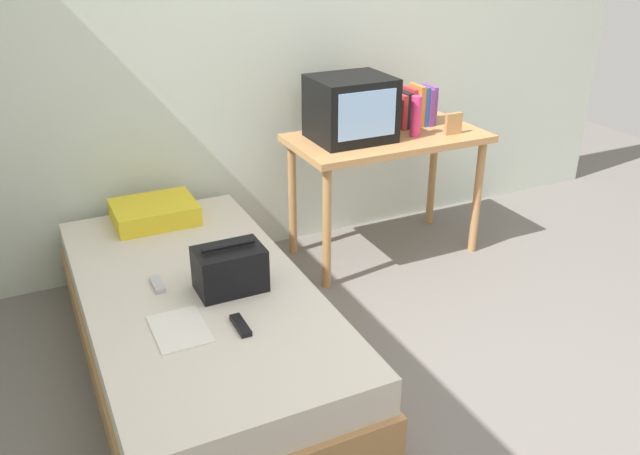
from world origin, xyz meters
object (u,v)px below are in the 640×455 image
desk (387,151)px  tv (351,108)px  bed (199,326)px  water_bottle (416,116)px  remote_dark (241,325)px  picture_frame (453,124)px  pillow (154,212)px  handbag (230,269)px  magazine (180,329)px  remote_silver (157,284)px  book_row (414,107)px

desk → tv: 0.37m
bed → water_bottle: 1.74m
water_bottle → remote_dark: bearing=-146.4°
desk → picture_frame: bearing=-23.7°
bed → pillow: size_ratio=4.58×
water_bottle → remote_dark: water_bottle is taller
handbag → remote_dark: size_ratio=1.92×
desk → pillow: desk is taller
bed → tv: tv is taller
remote_dark → bed: bearing=100.0°
magazine → remote_silver: remote_silver is taller
book_row → pillow: 1.68m
remote_dark → pillow: bearing=93.6°
handbag → remote_silver: (-0.29, 0.16, -0.09)m
bed → water_bottle: size_ratio=8.41×
book_row → remote_dark: bearing=-143.4°
desk → magazine: bearing=-148.2°
tv → remote_silver: bearing=-155.3°
book_row → magazine: book_row is taller
water_bottle → magazine: size_ratio=0.82×
tv → remote_dark: 1.59m
handbag → magazine: bearing=-143.0°
tv → picture_frame: (0.59, -0.18, -0.12)m
pillow → remote_dark: pillow is taller
tv → handbag: 1.32m
tv → remote_dark: bearing=-134.9°
bed → remote_dark: bearing=-80.0°
tv → book_row: 0.50m
pillow → tv: bearing=-5.8°
remote_silver → picture_frame: bearing=12.3°
tv → remote_silver: 1.51m
book_row → remote_silver: 1.96m
water_bottle → remote_silver: size_ratio=1.65×
picture_frame → magazine: size_ratio=0.44×
tv → handbag: bearing=-142.9°
desk → book_row: bearing=23.6°
bed → handbag: bearing=-34.6°
tv → book_row: size_ratio=1.77×
desk → tv: bearing=173.5°
desk → remote_dark: size_ratio=7.44×
book_row → remote_silver: size_ratio=1.73×
tv → desk: bearing=-6.5°
water_bottle → desk: bearing=145.8°
book_row → picture_frame: size_ratio=1.95×
bed → magazine: magazine is taller
bed → tv: (1.14, 0.66, 0.74)m
tv → pillow: tv is taller
book_row → remote_silver: (-1.78, -0.68, -0.45)m
tv → book_row: tv is taller
bed → book_row: bearing=24.6°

